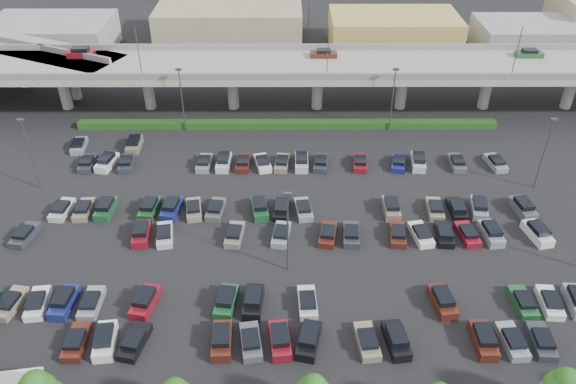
{
  "coord_description": "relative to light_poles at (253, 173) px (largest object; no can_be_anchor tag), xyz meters",
  "views": [
    {
      "loc": [
        -0.07,
        -53.99,
        42.31
      ],
      "look_at": [
        0.06,
        4.09,
        2.0
      ],
      "focal_mm": 35.0,
      "sensor_mm": 36.0,
      "label": 1
    }
  ],
  "objects": [
    {
      "name": "parked_cars",
      "position": [
        3.04,
        -4.68,
        -5.61
      ],
      "size": [
        63.14,
        41.63,
        1.67
      ],
      "color": "#4B1C14",
      "rests_on": "ground"
    },
    {
      "name": "overpass",
      "position": [
        3.87,
        30.03,
        0.73
      ],
      "size": [
        150.0,
        13.0,
        15.8
      ],
      "color": "gray",
      "rests_on": "ground"
    },
    {
      "name": "ground",
      "position": [
        4.13,
        -2.0,
        -6.24
      ],
      "size": [
        280.0,
        280.0,
        0.0
      ],
      "primitive_type": "plane",
      "color": "black"
    },
    {
      "name": "hedge",
      "position": [
        4.13,
        23.0,
        -5.69
      ],
      "size": [
        66.0,
        1.6,
        1.1
      ],
      "primitive_type": "cube",
      "color": "#123C11",
      "rests_on": "ground"
    },
    {
      "name": "distant_buildings",
      "position": [
        16.5,
        59.81,
        -2.49
      ],
      "size": [
        138.0,
        24.0,
        9.0
      ],
      "color": "gray",
      "rests_on": "ground"
    },
    {
      "name": "light_poles",
      "position": [
        0.0,
        0.0,
        0.0
      ],
      "size": [
        66.9,
        48.38,
        10.3
      ],
      "color": "#434348",
      "rests_on": "ground"
    }
  ]
}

